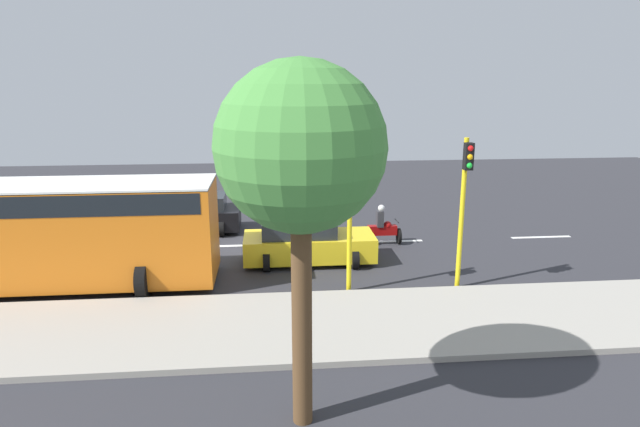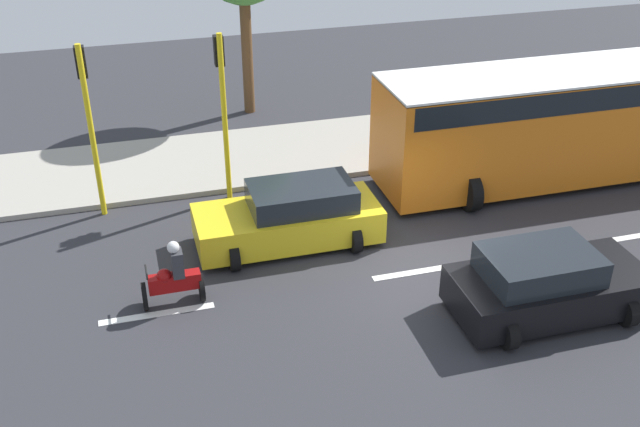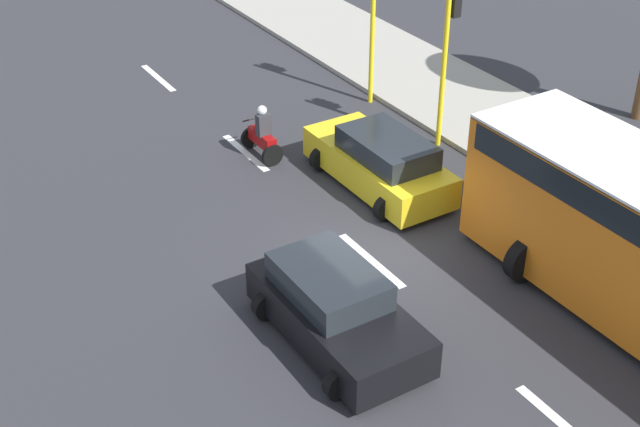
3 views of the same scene
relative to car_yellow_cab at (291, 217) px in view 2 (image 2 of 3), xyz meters
name	(u,v)px [view 2 (image 2 of 3)]	position (x,y,z in m)	size (l,w,h in m)	color
ground_plane	(422,273)	(-2.04, -2.59, -0.76)	(40.00, 60.00, 0.10)	#2D2D33
sidewalk	(335,147)	(4.96, -2.59, -0.64)	(4.00, 60.00, 0.15)	#9E998E
lane_stripe_mid	(422,271)	(-2.04, -2.59, -0.71)	(0.20, 2.40, 0.01)	white
lane_stripe_south	(157,314)	(-2.04, 3.41, -0.71)	(0.20, 2.40, 0.01)	white
car_yellow_cab	(291,217)	(0.00, 0.00, 0.00)	(2.19, 4.40, 1.52)	yellow
car_black	(547,284)	(-4.16, -4.42, 0.00)	(2.28, 4.08, 1.52)	black
city_bus	(575,115)	(1.46, -8.40, 1.13)	(3.20, 11.00, 3.16)	orange
motorcycle	(173,278)	(-1.75, 2.98, -0.07)	(0.60, 1.30, 1.53)	black
pedestrian_near_signal	(638,105)	(3.36, -11.97, 0.35)	(0.40, 0.24, 1.69)	#72604C
traffic_light_corner	(88,106)	(2.80, 4.34, 2.22)	(0.49, 0.24, 4.50)	yellow
traffic_light_midblock	(222,93)	(2.80, 1.05, 2.22)	(0.49, 0.24, 4.50)	yellow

